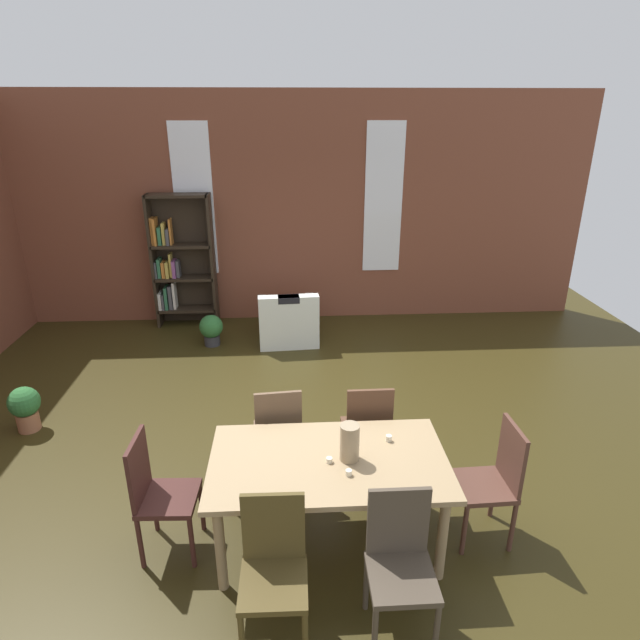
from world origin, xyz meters
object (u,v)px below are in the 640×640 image
dining_chair_near_right (400,560)px  dining_chair_head_left (158,491)px  dining_chair_far_left (278,431)px  dining_chair_far_right (367,428)px  dining_table (329,469)px  armchair_white (288,322)px  dining_chair_head_right (494,478)px  potted_plant_by_shelf (211,329)px  potted_plant_corner (25,407)px  dining_chair_near_left (274,566)px  bookshelf_tall (179,262)px  vase_on_table (350,442)px

dining_chair_near_right → dining_chair_head_left: 1.75m
dining_chair_far_left → dining_chair_far_right: same height
dining_table → armchair_white: bearing=94.4°
dining_chair_head_right → dining_chair_far_right: bearing=140.0°
dining_chair_far_right → armchair_white: bearing=102.5°
armchair_white → potted_plant_by_shelf: size_ratio=1.97×
dining_chair_far_left → potted_plant_corner: dining_chair_far_left is taller
dining_chair_head_right → dining_chair_head_left: bearing=180.0°
dining_chair_far_right → dining_chair_head_right: 1.09m
dining_chair_near_left → potted_plant_by_shelf: size_ratio=2.21×
potted_plant_by_shelf → dining_chair_near_left: bearing=-77.6°
dining_chair_near_right → armchair_white: 4.50m
dining_chair_far_left → potted_plant_by_shelf: bearing=108.2°
dining_chair_far_right → dining_chair_head_right: (0.84, -0.70, 0.00)m
dining_table → dining_chair_near_left: dining_chair_near_left is taller
dining_chair_far_right → bookshelf_tall: bookshelf_tall is taller
armchair_white → potted_plant_corner: size_ratio=1.80×
bookshelf_tall → armchair_white: bookshelf_tall is taller
dining_chair_far_left → dining_chair_head_left: size_ratio=1.00×
dining_chair_far_left → potted_plant_by_shelf: dining_chair_far_left is taller
potted_plant_by_shelf → bookshelf_tall: bearing=122.7°
dining_chair_far_left → dining_chair_near_right: size_ratio=1.00×
dining_chair_head_left → armchair_white: bearing=76.1°
vase_on_table → armchair_white: vase_on_table is taller
vase_on_table → dining_chair_head_left: size_ratio=0.29×
dining_chair_far_left → dining_chair_near_left: same height
dining_chair_near_left → bookshelf_tall: bookshelf_tall is taller
dining_table → bookshelf_tall: 4.84m
potted_plant_by_shelf → vase_on_table: bearing=-67.8°
vase_on_table → bookshelf_tall: (-2.00, 4.46, 0.09)m
vase_on_table → dining_chair_head_right: vase_on_table is taller
bookshelf_tall → potted_plant_by_shelf: bearing=-57.3°
dining_table → dining_chair_near_left: 0.81m
dining_chair_far_right → potted_plant_by_shelf: dining_chair_far_right is taller
dining_chair_near_right → potted_plant_by_shelf: size_ratio=2.21×
vase_on_table → dining_table: bearing=180.0°
dining_chair_far_right → dining_chair_near_left: 1.60m
dining_chair_near_right → dining_chair_head_right: 1.10m
dining_chair_far_left → dining_chair_head_left: (-0.84, -0.70, 0.00)m
potted_plant_corner → dining_chair_far_left: bearing=-20.6°
dining_chair_near_left → dining_chair_far_left: bearing=89.8°
armchair_white → dining_chair_head_right: bearing=-68.0°
dining_chair_far_left → potted_plant_by_shelf: (-0.97, 2.94, -0.28)m
dining_chair_near_left → potted_plant_by_shelf: (-0.96, 4.35, -0.28)m
dining_chair_head_right → dining_chair_near_left: 1.75m
dining_chair_near_left → vase_on_table: bearing=53.4°
dining_chair_head_left → bookshelf_tall: bookshelf_tall is taller
dining_table → potted_plant_by_shelf: bearing=110.2°
dining_chair_head_left → vase_on_table: bearing=-0.1°
dining_chair_near_right → dining_chair_far_right: 1.41m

